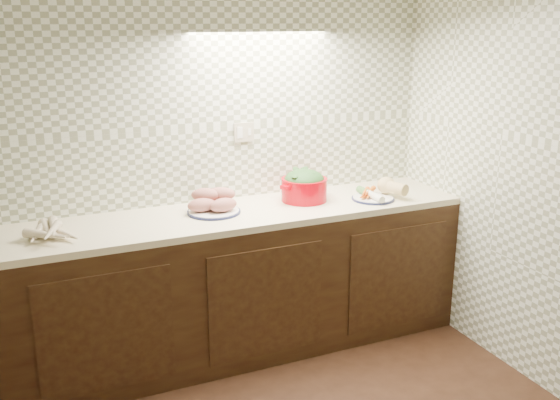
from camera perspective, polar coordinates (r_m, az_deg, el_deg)
name	(u,v)px	position (r m, az deg, el deg)	size (l,w,h in m)	color
room	(278,139)	(2.04, -0.18, 5.62)	(3.60, 3.60, 2.60)	black
counter	(71,393)	(2.96, -18.59, -16.35)	(3.60, 3.60, 0.90)	black
parsnip_pile	(28,231)	(3.52, -22.07, -2.62)	(0.43, 0.45, 0.08)	beige
sweet_potato_plate	(213,203)	(3.70, -6.12, -0.30)	(0.33, 0.32, 0.14)	#141B43
onion_bowl	(207,201)	(3.80, -6.69, -0.06)	(0.15, 0.15, 0.11)	black
dutch_oven	(304,186)	(3.91, 2.22, 1.33)	(0.36, 0.36, 0.20)	#B4000D
veg_plate	(379,191)	(4.03, 9.01, 0.84)	(0.33, 0.31, 0.13)	#141B43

